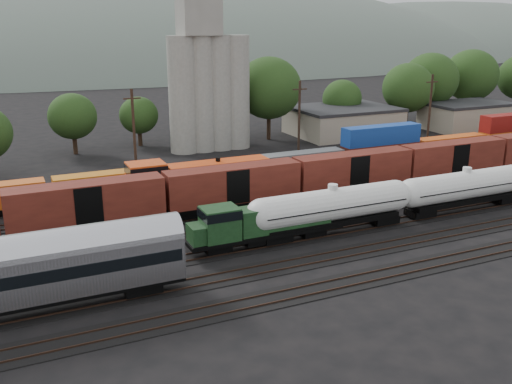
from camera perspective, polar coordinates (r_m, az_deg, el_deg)
name	(u,v)px	position (r m, az deg, el deg)	size (l,w,h in m)	color
ground	(298,220)	(60.44, 4.27, -2.76)	(600.00, 600.00, 0.00)	black
tracks	(298,219)	(60.43, 4.27, -2.72)	(180.00, 33.20, 0.20)	black
green_locomotive	(258,223)	(52.45, 0.19, -3.11)	(15.26, 2.69, 4.04)	black
tank_car_a	(332,207)	(55.91, 7.61, -1.45)	(18.18, 3.25, 4.76)	silver
tank_car_b	(465,187)	(66.30, 20.21, 0.49)	(17.73, 3.17, 4.65)	silver
orange_locomotive	(190,180)	(65.11, -6.60, 1.22)	(20.03, 3.34, 5.01)	black
boxcar_string	(405,164)	(73.19, 14.68, 2.75)	(184.40, 2.90, 4.20)	black
container_wall	(194,173)	(70.49, -6.22, 1.95)	(160.00, 2.60, 5.80)	black
grain_silo	(208,80)	(91.64, -4.79, 11.14)	(13.40, 5.00, 29.00)	gray
industrial_sheds	(230,133)	(93.38, -2.57, 5.89)	(119.38, 17.26, 5.10)	#9E937F
tree_band	(230,96)	(96.46, -2.63, 9.52)	(164.24, 20.93, 14.45)	black
utility_poles	(222,127)	(78.20, -3.45, 6.46)	(122.20, 0.36, 12.00)	black
distant_hills	(101,101)	(316.68, -15.20, 8.80)	(860.00, 286.00, 130.00)	#59665B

